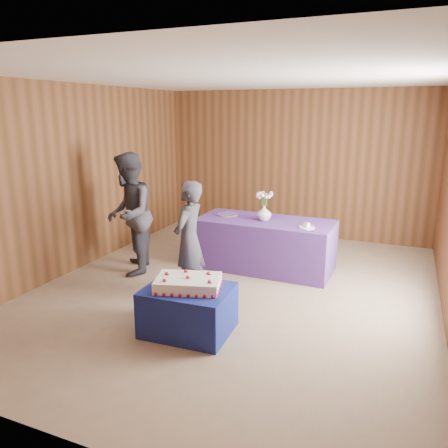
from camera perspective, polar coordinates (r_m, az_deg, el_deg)
The scene contains 13 objects.
ground at distance 5.86m, azimuth 1.43°, elevation -8.69°, with size 6.00×6.00×0.00m, color gray.
room_shell at distance 5.41m, azimuth 1.55°, elevation 9.16°, with size 5.04×6.04×2.72m.
cake_table at distance 4.76m, azimuth -4.69°, elevation -11.12°, with size 0.90×0.70×0.50m, color navy.
serving_table at distance 6.57m, azimuth 5.31°, elevation -2.65°, with size 2.00×0.90×0.75m, color #452F83.
sheet_cake at distance 4.63m, azimuth -4.71°, elevation -7.69°, with size 0.79×0.65×0.16m.
vase at distance 6.43m, azimuth 5.25°, elevation 1.46°, with size 0.21×0.21×0.22m, color silver.
flower_spray at distance 6.37m, azimuth 5.30°, elevation 3.84°, with size 0.25×0.25×0.19m.
platter at distance 6.75m, azimuth 0.45°, elevation 1.26°, with size 0.33×0.33×0.02m, color #724D9B.
plate at distance 6.12m, azimuth 10.76°, elevation -0.44°, with size 0.22×0.22×0.01m, color white.
cake_slice at distance 6.11m, azimuth 10.78°, elevation -0.10°, with size 0.09×0.09×0.08m.
knife at distance 6.00m, azimuth 10.65°, elevation -0.77°, with size 0.26×0.02×0.00m, color silver.
guest_left at distance 5.49m, azimuth -4.60°, elevation -2.07°, with size 0.54×0.36×1.49m, color #373741.
guest_right at distance 6.39m, azimuth -12.28°, elevation 1.26°, with size 0.86×0.67×1.76m, color #373640.
Camera 1 is at (1.95, -5.02, 2.31)m, focal length 35.00 mm.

